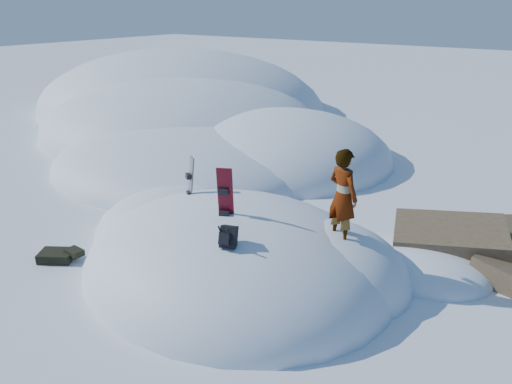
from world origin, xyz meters
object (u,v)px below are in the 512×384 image
Objects in this scene: snowboard_dark at (190,187)px; person at (343,196)px; backpack at (228,237)px; snowboard_red at (225,205)px.

person reaches higher than snowboard_dark.
backpack is 0.25× the size of person.
person is at bearing -0.15° from snowboard_red.
backpack is (2.41, -1.62, 0.04)m from snowboard_dark.
snowboard_dark is 0.77× the size of person.
snowboard_dark reaches higher than backpack.
snowboard_dark is 3.01× the size of backpack.
snowboard_red is 1.15× the size of snowboard_dark.
backpack is at bearing 73.81° from person.
snowboard_red is 1.87m from snowboard_dark.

